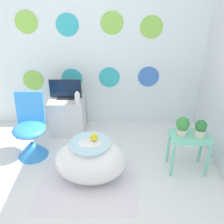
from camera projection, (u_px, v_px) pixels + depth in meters
wall_back_dotted at (90, 40)px, 3.61m from camera, size 4.21×0.05×2.60m
rug at (88, 184)px, 2.99m from camera, size 1.11×0.91×0.01m
bathtub at (91, 161)px, 2.95m from camera, size 0.81×0.55×0.53m
rubber_duck at (94, 137)px, 2.82m from camera, size 0.08×0.09×0.10m
chair at (31, 138)px, 3.36m from camera, size 0.41×0.41×0.84m
tv_cabinet at (68, 115)px, 3.87m from camera, size 0.48×0.44×0.54m
tv at (65, 90)px, 3.68m from camera, size 0.45×0.12×0.28m
vase at (78, 99)px, 3.55m from camera, size 0.07×0.07×0.17m
side_table at (189, 142)px, 3.05m from camera, size 0.45×0.32×0.48m
potted_plant_left at (183, 125)px, 2.96m from camera, size 0.15×0.15×0.23m
potted_plant_right at (201, 128)px, 2.96m from camera, size 0.14×0.14×0.20m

